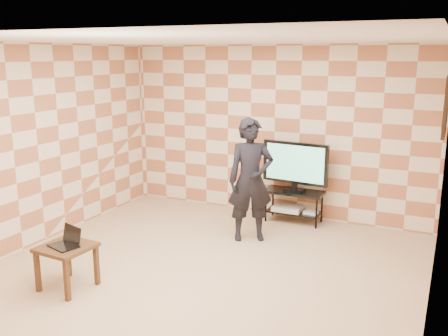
% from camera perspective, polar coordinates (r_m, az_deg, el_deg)
% --- Properties ---
extents(floor, '(5.00, 5.00, 0.00)m').
position_cam_1_polar(floor, '(6.13, -2.42, -11.69)').
color(floor, tan).
rests_on(floor, ground).
extents(wall_back, '(5.00, 0.02, 2.70)m').
position_cam_1_polar(wall_back, '(7.97, 5.80, 4.17)').
color(wall_back, beige).
rests_on(wall_back, ground).
extents(wall_front, '(5.00, 0.02, 2.70)m').
position_cam_1_polar(wall_front, '(3.75, -20.60, -6.62)').
color(wall_front, beige).
rests_on(wall_front, ground).
extents(wall_left, '(0.02, 5.00, 2.70)m').
position_cam_1_polar(wall_left, '(7.19, -20.53, 2.47)').
color(wall_left, beige).
rests_on(wall_left, ground).
extents(wall_right, '(0.02, 5.00, 2.70)m').
position_cam_1_polar(wall_right, '(5.08, 23.32, -1.83)').
color(wall_right, beige).
rests_on(wall_right, ground).
extents(ceiling, '(5.00, 5.00, 0.02)m').
position_cam_1_polar(ceiling, '(5.58, -2.69, 14.43)').
color(ceiling, white).
rests_on(ceiling, wall_back).
extents(wall_art, '(0.04, 0.72, 0.72)m').
position_cam_1_polar(wall_art, '(6.52, 24.06, 6.51)').
color(wall_art, black).
rests_on(wall_art, wall_right).
extents(tv_stand, '(0.91, 0.41, 0.50)m').
position_cam_1_polar(tv_stand, '(7.78, 8.00, -3.54)').
color(tv_stand, black).
rests_on(tv_stand, floor).
extents(tv, '(1.04, 0.23, 0.76)m').
position_cam_1_polar(tv, '(7.64, 8.13, 0.44)').
color(tv, black).
rests_on(tv, tv_stand).
extents(dvd_player, '(0.44, 0.32, 0.07)m').
position_cam_1_polar(dvd_player, '(7.84, 7.26, -4.59)').
color(dvd_player, silver).
rests_on(dvd_player, tv_stand).
extents(game_console, '(0.21, 0.16, 0.05)m').
position_cam_1_polar(game_console, '(7.73, 9.88, -5.04)').
color(game_console, silver).
rests_on(game_console, tv_stand).
extents(side_table, '(0.57, 0.57, 0.50)m').
position_cam_1_polar(side_table, '(5.83, -17.57, -9.27)').
color(side_table, '#331F13').
rests_on(side_table, floor).
extents(laptop, '(0.37, 0.33, 0.21)m').
position_cam_1_polar(laptop, '(5.77, -17.52, -8.01)').
color(laptop, black).
rests_on(laptop, side_table).
extents(person, '(0.75, 0.67, 1.71)m').
position_cam_1_polar(person, '(6.87, 3.06, -1.38)').
color(person, black).
rests_on(person, floor).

